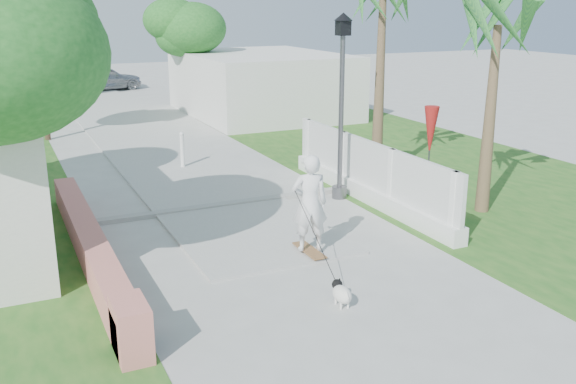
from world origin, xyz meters
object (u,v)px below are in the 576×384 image
skateboarder (312,217)px  parked_car (105,78)px  street_lamp (341,100)px  dog (341,293)px  bollard (182,149)px  patio_umbrella (431,132)px

skateboarder → parked_car: bearing=-75.5°
street_lamp → dog: bearing=-118.9°
street_lamp → skateboarder: (-2.54, -3.47, -1.49)m
dog → parked_car: size_ratio=0.15×
bollard → skateboarder: 7.98m
parked_car → dog: bearing=164.2°
patio_umbrella → parked_car: (-3.68, 24.20, -1.02)m
street_lamp → bollard: bearing=121.0°
bollard → skateboarder: size_ratio=0.45×
street_lamp → bollard: size_ratio=4.07×
bollard → skateboarder: (0.16, -7.97, 0.35)m
street_lamp → patio_umbrella: (1.90, -1.00, -0.74)m
street_lamp → patio_umbrella: 2.27m
bollard → patio_umbrella: patio_umbrella is taller
skateboarder → dog: 1.87m
skateboarder → bollard: bearing=-72.7°
skateboarder → parked_car: (0.76, 26.67, -0.26)m
bollard → parked_car: 18.72m
dog → bollard: bearing=95.1°
bollard → patio_umbrella: (4.60, -5.50, 1.10)m
skateboarder → parked_car: skateboarder is taller
dog → parked_car: parked_car is taller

